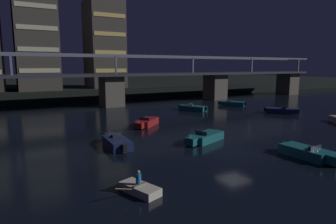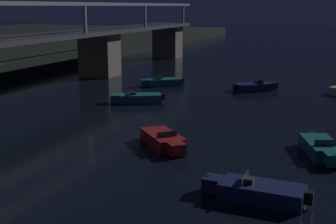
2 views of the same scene
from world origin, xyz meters
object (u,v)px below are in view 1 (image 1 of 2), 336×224
at_px(tower_central, 104,44).
at_px(speedboat_near_right, 117,142).
at_px(speedboat_far_left, 308,153).
at_px(tower_west_tall, 35,40).
at_px(speedboat_near_center, 232,104).
at_px(speedboat_mid_left, 146,122).
at_px(speedboat_mid_center, 281,111).
at_px(speedboat_mid_right, 193,108).
at_px(dinghy_with_paddler, 140,188).
at_px(speedboat_far_center, 205,137).
at_px(river_bridge, 111,84).

distance_m(tower_central, speedboat_near_right, 49.19).
distance_m(speedboat_near_right, speedboat_far_left, 16.41).
xyz_separation_m(tower_west_tall, speedboat_near_center, (30.63, -30.48, -12.61)).
xyz_separation_m(speedboat_mid_left, speedboat_mid_center, (22.66, -1.51, 0.00)).
bearing_deg(tower_west_tall, speedboat_near_right, -87.14).
distance_m(speedboat_mid_left, speedboat_mid_center, 22.71).
relative_size(speedboat_near_center, speedboat_mid_left, 1.04).
distance_m(speedboat_near_center, speedboat_near_right, 32.66).
bearing_deg(speedboat_mid_left, speedboat_mid_right, 31.83).
xyz_separation_m(speedboat_mid_center, dinghy_with_paddler, (-31.11, -15.93, -0.14)).
distance_m(speedboat_near_right, speedboat_mid_left, 9.73).
height_order(speedboat_near_right, speedboat_far_left, same).
bearing_deg(speedboat_far_center, speedboat_mid_left, 100.72).
bearing_deg(speedboat_near_center, speedboat_mid_left, -157.78).
relative_size(river_bridge, speedboat_mid_right, 20.94).
height_order(speedboat_near_center, speedboat_far_left, same).
bearing_deg(speedboat_near_right, speedboat_far_center, -16.39).
bearing_deg(speedboat_mid_left, tower_west_tall, 102.46).
relative_size(speedboat_near_center, speedboat_far_left, 0.89).
xyz_separation_m(tower_west_tall, speedboat_mid_center, (31.37, -40.94, -12.61)).
bearing_deg(speedboat_near_right, river_bridge, 72.75).
bearing_deg(speedboat_far_left, speedboat_near_right, 139.61).
distance_m(speedboat_far_center, dinghy_with_paddler, 12.85).
bearing_deg(river_bridge, speedboat_near_center, -27.94).
distance_m(tower_west_tall, speedboat_far_left, 60.62).
distance_m(speedboat_near_right, speedboat_mid_center, 29.62).
xyz_separation_m(river_bridge, speedboat_near_right, (-8.35, -26.88, -3.76)).
bearing_deg(tower_central, dinghy_with_paddler, -105.04).
xyz_separation_m(tower_central, speedboat_mid_center, (16.08, -40.00, -12.31)).
xyz_separation_m(speedboat_mid_left, speedboat_far_center, (1.85, -9.77, 0.00)).
xyz_separation_m(tower_central, dinghy_with_paddler, (-15.03, -55.93, -12.44)).
distance_m(tower_west_tall, speedboat_near_center, 45.01).
distance_m(speedboat_mid_center, speedboat_mid_right, 13.87).
bearing_deg(tower_central, speedboat_mid_left, -99.71).
distance_m(speedboat_mid_center, dinghy_with_paddler, 34.95).
relative_size(tower_central, speedboat_mid_right, 4.36).
bearing_deg(river_bridge, speedboat_mid_right, -49.54).
height_order(speedboat_near_right, speedboat_far_center, same).
relative_size(speedboat_near_center, speedboat_mid_center, 1.02).
xyz_separation_m(tower_west_tall, speedboat_far_left, (14.83, -57.41, -12.61)).
height_order(river_bridge, tower_central, tower_central).
bearing_deg(speedboat_mid_left, speedboat_far_left, -71.22).
bearing_deg(speedboat_mid_right, speedboat_near_right, -141.23).
bearing_deg(speedboat_far_left, tower_west_tall, 104.48).
bearing_deg(speedboat_near_right, speedboat_mid_right, 38.77).
relative_size(speedboat_near_center, dinghy_with_paddler, 1.64).
bearing_deg(speedboat_mid_right, speedboat_mid_left, -148.17).
relative_size(river_bridge, speedboat_near_right, 19.65).
height_order(speedboat_mid_left, dinghy_with_paddler, dinghy_with_paddler).
bearing_deg(dinghy_with_paddler, speedboat_far_left, -2.09).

